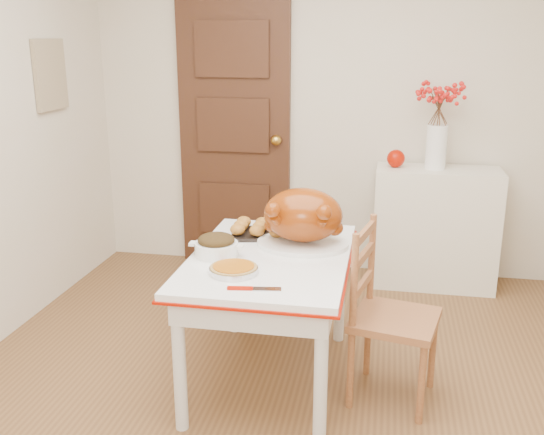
% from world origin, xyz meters
% --- Properties ---
extents(floor, '(3.50, 4.00, 0.00)m').
position_xyz_m(floor, '(0.00, 0.00, 0.00)').
color(floor, brown).
rests_on(floor, ground).
extents(wall_back, '(3.50, 0.00, 2.50)m').
position_xyz_m(wall_back, '(0.00, 2.00, 1.25)').
color(wall_back, beige).
rests_on(wall_back, ground).
extents(door_back, '(0.85, 0.06, 2.06)m').
position_xyz_m(door_back, '(-0.70, 1.97, 1.03)').
color(door_back, '#381D14').
rests_on(door_back, ground).
extents(photo_board, '(0.03, 0.35, 0.45)m').
position_xyz_m(photo_board, '(-1.73, 1.20, 1.50)').
color(photo_board, tan).
rests_on(photo_board, ground).
extents(sideboard, '(0.86, 0.38, 0.86)m').
position_xyz_m(sideboard, '(0.81, 1.78, 0.43)').
color(sideboard, silver).
rests_on(sideboard, floor).
extents(kitchen_table, '(0.80, 1.16, 0.69)m').
position_xyz_m(kitchen_table, '(-0.10, 0.29, 0.35)').
color(kitchen_table, white).
rests_on(kitchen_table, floor).
extents(chair_oak, '(0.46, 0.46, 0.89)m').
position_xyz_m(chair_oak, '(0.53, 0.23, 0.44)').
color(chair_oak, '#975F36').
rests_on(chair_oak, floor).
extents(berry_vase, '(0.33, 0.33, 0.63)m').
position_xyz_m(berry_vase, '(0.78, 1.78, 1.17)').
color(berry_vase, white).
rests_on(berry_vase, sideboard).
extents(apple, '(0.12, 0.12, 0.12)m').
position_xyz_m(apple, '(0.51, 1.78, 0.92)').
color(apple, '#A00F00').
rests_on(apple, sideboard).
extents(turkey_platter, '(0.50, 0.41, 0.30)m').
position_xyz_m(turkey_platter, '(0.04, 0.45, 0.84)').
color(turkey_platter, '#7D2C02').
rests_on(turkey_platter, kitchen_table).
extents(pumpkin_pie, '(0.28, 0.28, 0.05)m').
position_xyz_m(pumpkin_pie, '(-0.22, 0.02, 0.72)').
color(pumpkin_pie, '#A8570F').
rests_on(pumpkin_pie, kitchen_table).
extents(stuffing_dish, '(0.30, 0.26, 0.11)m').
position_xyz_m(stuffing_dish, '(-0.36, 0.23, 0.75)').
color(stuffing_dish, '#423015').
rests_on(stuffing_dish, kitchen_table).
extents(rolls_tray, '(0.35, 0.30, 0.08)m').
position_xyz_m(rolls_tray, '(-0.21, 0.58, 0.73)').
color(rolls_tray, '#A46429').
rests_on(rolls_tray, kitchen_table).
extents(pie_server, '(0.24, 0.10, 0.01)m').
position_xyz_m(pie_server, '(-0.08, -0.16, 0.70)').
color(pie_server, silver).
rests_on(pie_server, kitchen_table).
extents(carving_knife, '(0.26, 0.20, 0.01)m').
position_xyz_m(carving_knife, '(-0.24, 0.09, 0.70)').
color(carving_knife, silver).
rests_on(carving_knife, kitchen_table).
extents(drinking_glass, '(0.09, 0.09, 0.12)m').
position_xyz_m(drinking_glass, '(-0.09, 0.76, 0.75)').
color(drinking_glass, white).
rests_on(drinking_glass, kitchen_table).
extents(shaker_pair, '(0.09, 0.04, 0.08)m').
position_xyz_m(shaker_pair, '(0.14, 0.75, 0.74)').
color(shaker_pair, white).
rests_on(shaker_pair, kitchen_table).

